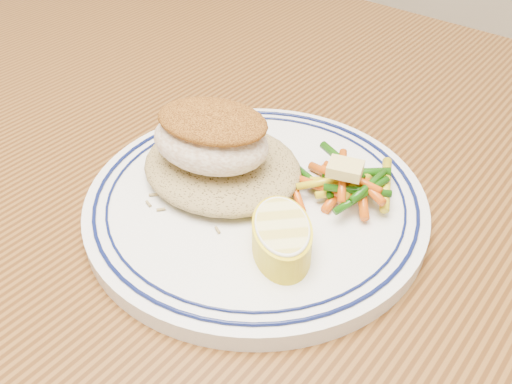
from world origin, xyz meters
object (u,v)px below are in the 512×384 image
(rice_pilaf, at_px, (222,163))
(lemon_wedge, at_px, (282,236))
(dining_table, at_px, (256,264))
(plate, at_px, (256,202))
(fish_fillet, at_px, (211,136))
(vegetable_pile, at_px, (347,183))

(rice_pilaf, bearing_deg, lemon_wedge, -24.00)
(dining_table, height_order, plate, plate)
(plate, height_order, fish_fillet, fish_fillet)
(vegetable_pile, relative_size, lemon_wedge, 1.12)
(fish_fillet, height_order, lemon_wedge, fish_fillet)
(plate, relative_size, fish_fillet, 2.49)
(fish_fillet, bearing_deg, plate, 7.56)
(vegetable_pile, bearing_deg, lemon_wedge, -92.32)
(fish_fillet, height_order, vegetable_pile, fish_fillet)
(plate, xyz_separation_m, fish_fillet, (-0.04, -0.01, 0.05))
(dining_table, relative_size, rice_pilaf, 10.72)
(dining_table, bearing_deg, fish_fillet, -126.78)
(dining_table, bearing_deg, plate, -50.94)
(rice_pilaf, xyz_separation_m, vegetable_pile, (0.10, 0.04, -0.00))
(dining_table, distance_m, vegetable_pile, 0.15)
(rice_pilaf, distance_m, vegetable_pile, 0.11)
(rice_pilaf, relative_size, fish_fillet, 1.24)
(fish_fillet, relative_size, vegetable_pile, 1.13)
(vegetable_pile, xyz_separation_m, lemon_wedge, (-0.00, -0.09, 0.00))
(vegetable_pile, bearing_deg, plate, -139.73)
(dining_table, height_order, vegetable_pile, vegetable_pile)
(dining_table, height_order, rice_pilaf, rice_pilaf)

